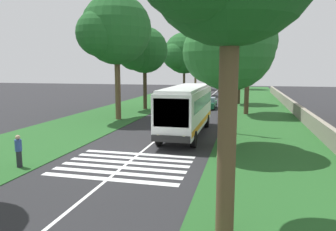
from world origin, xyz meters
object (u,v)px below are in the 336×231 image
Objects in this scene: roadside_tree_left_0 at (195,56)px; roadside_tree_right_1 at (242,57)px; coach_bus at (187,107)px; trailing_car_3 at (204,90)px; roadside_tree_left_3 at (143,51)px; roadside_tree_right_3 at (247,43)px; trailing_car_2 at (197,94)px; roadside_tree_left_4 at (116,32)px; roadside_tree_left_1 at (184,54)px; utility_pole at (233,85)px; trailing_car_1 at (191,98)px; roadside_tree_right_2 at (238,58)px; trailing_minibus_0 at (224,84)px; trailing_car_0 at (209,103)px; pedestrian at (19,151)px; roadside_tree_right_0 at (228,50)px.

roadside_tree_right_1 is (3.13, -10.86, -0.07)m from roadside_tree_left_0.
roadside_tree_right_1 is at bearing -3.43° from coach_bus.
trailing_car_3 is at bearing 156.03° from roadside_tree_right_1.
roadside_tree_left_3 is 12.49m from roadside_tree_right_3.
roadside_tree_left_4 is at bearing 169.81° from trailing_car_2.
roadside_tree_left_1 reaches higher than roadside_tree_right_1.
trailing_car_1 is at bearing 17.03° from utility_pole.
utility_pole is (1.11, -3.36, 1.68)m from coach_bus.
roadside_tree_left_3 is at bearing 164.84° from roadside_tree_right_1.
roadside_tree_right_1 reaches higher than roadside_tree_right_2.
roadside_tree_left_0 is 46.89m from roadside_tree_left_4.
roadside_tree_left_0 is at bearing 11.90° from utility_pole.
roadside_tree_right_2 is 10.33m from roadside_tree_right_3.
trailing_minibus_0 is at bearing 4.46° from utility_pole.
roadside_tree_right_2 is at bearing -8.10° from coach_bus.
trailing_car_0 is 21.08m from roadside_tree_left_1.
roadside_tree_right_3 is at bearing -173.56° from roadside_tree_right_2.
trailing_car_3 is 50.43m from pedestrian.
trailing_car_0 is 2.54× the size of pedestrian.
roadside_tree_right_0 is 13.09m from pedestrian.
coach_bus is 14.38m from roadside_tree_right_3.
pedestrian is at bearing 122.30° from roadside_tree_right_0.
roadside_tree_left_0 is 6.23× the size of pedestrian.
trailing_car_1 is 0.59× the size of utility_pole.
roadside_tree_left_3 is at bearing 2.55° from pedestrian.
coach_bus is 2.60× the size of trailing_car_0.
trailing_car_0 is 10.53m from roadside_tree_left_3.
trailing_car_3 is (40.08, 3.66, -1.48)m from coach_bus.
utility_pole is (-46.60, -3.64, 2.28)m from trailing_minibus_0.
roadside_tree_left_1 reaches higher than coach_bus.
roadside_tree_left_4 is at bearing 167.07° from roadside_tree_right_1.
roadside_tree_left_1 is 45.99m from pedestrian.
roadside_tree_left_4 reaches higher than trailing_car_1.
roadside_tree_right_0 is at bearing 179.82° from roadside_tree_right_1.
roadside_tree_right_3 is at bearing -132.34° from trailing_car_0.
roadside_tree_left_3 reaches higher than roadside_tree_right_0.
trailing_car_3 is 0.43× the size of roadside_tree_left_3.
pedestrian is at bearing -179.48° from roadside_tree_left_0.
utility_pole is 15.61m from pedestrian.
trailing_car_2 is 17.62m from trailing_minibus_0.
roadside_tree_left_1 is 1.59× the size of utility_pole.
pedestrian is (-24.14, -1.07, -6.23)m from roadside_tree_left_3.
pedestrian is at bearing 174.29° from trailing_car_1.
roadside_tree_right_3 is at bearing -19.35° from coach_bus.
roadside_tree_left_4 is at bearing 143.37° from trailing_car_0.
coach_bus is 36.36m from roadside_tree_left_1.
trailing_car_1 is at bearing 25.60° from trailing_car_0.
roadside_tree_left_3 reaches higher than trailing_car_3.
roadside_tree_left_0 is at bearing 55.36° from trailing_minibus_0.
roadside_tree_left_3 is (-16.56, 4.31, 6.47)m from trailing_car_2.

